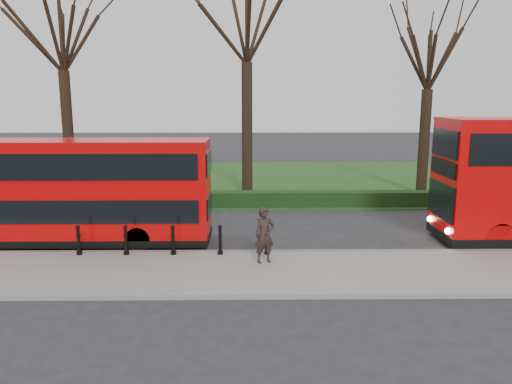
{
  "coord_description": "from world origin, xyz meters",
  "views": [
    {
      "loc": [
        2.17,
        -18.05,
        5.57
      ],
      "look_at": [
        2.39,
        0.5,
        2.0
      ],
      "focal_mm": 35.0,
      "sensor_mm": 36.0,
      "label": 1
    }
  ],
  "objects": [
    {
      "name": "yellow_line_inner",
      "position": [
        0.0,
        -0.5,
        0.01
      ],
      "size": [
        60.0,
        0.1,
        0.01
      ],
      "primitive_type": "cube",
      "color": "yellow",
      "rests_on": "ground"
    },
    {
      "name": "pedestrian",
      "position": [
        2.63,
        -2.24,
        1.08
      ],
      "size": [
        0.79,
        0.65,
        1.86
      ],
      "primitive_type": "imported",
      "rotation": [
        0.0,
        0.0,
        0.35
      ],
      "color": "#2C211B",
      "rests_on": "pavement"
    },
    {
      "name": "tree_left",
      "position": [
        -8.0,
        10.0,
        9.18
      ],
      "size": [
        8.07,
        8.07,
        12.61
      ],
      "color": "black",
      "rests_on": "ground"
    },
    {
      "name": "bollard_row",
      "position": [
        -0.52,
        -1.35,
        0.65
      ],
      "size": [
        6.69,
        0.15,
        1.0
      ],
      "color": "black",
      "rests_on": "pavement"
    },
    {
      "name": "tree_right",
      "position": [
        12.0,
        10.0,
        7.86
      ],
      "size": [
        6.92,
        6.92,
        10.82
      ],
      "color": "black",
      "rests_on": "ground"
    },
    {
      "name": "bus_lead",
      "position": [
        -4.38,
        0.51,
        2.0
      ],
      "size": [
        9.99,
        2.3,
        3.97
      ],
      "color": "#C70405",
      "rests_on": "ground"
    },
    {
      "name": "hedge",
      "position": [
        0.0,
        6.8,
        0.4
      ],
      "size": [
        60.0,
        0.9,
        0.8
      ],
      "primitive_type": "cube",
      "color": "black",
      "rests_on": "ground"
    },
    {
      "name": "ground",
      "position": [
        0.0,
        0.0,
        0.0
      ],
      "size": [
        120.0,
        120.0,
        0.0
      ],
      "primitive_type": "plane",
      "color": "#28282B",
      "rests_on": "ground"
    },
    {
      "name": "yellow_line_outer",
      "position": [
        0.0,
        -0.7,
        0.01
      ],
      "size": [
        60.0,
        0.1,
        0.01
      ],
      "primitive_type": "cube",
      "color": "yellow",
      "rests_on": "ground"
    },
    {
      "name": "grass_verge",
      "position": [
        0.0,
        15.0,
        0.03
      ],
      "size": [
        60.0,
        18.0,
        0.06
      ],
      "primitive_type": "cube",
      "color": "#1C4818",
      "rests_on": "ground"
    },
    {
      "name": "kerb",
      "position": [
        0.0,
        -1.0,
        0.07
      ],
      "size": [
        60.0,
        0.25,
        0.16
      ],
      "primitive_type": "cube",
      "color": "slate",
      "rests_on": "ground"
    },
    {
      "name": "pavement",
      "position": [
        0.0,
        -3.0,
        0.07
      ],
      "size": [
        60.0,
        4.0,
        0.15
      ],
      "primitive_type": "cube",
      "color": "gray",
      "rests_on": "ground"
    },
    {
      "name": "tree_mid",
      "position": [
        2.0,
        10.0,
        9.78
      ],
      "size": [
        8.6,
        8.6,
        13.44
      ],
      "color": "black",
      "rests_on": "ground"
    }
  ]
}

